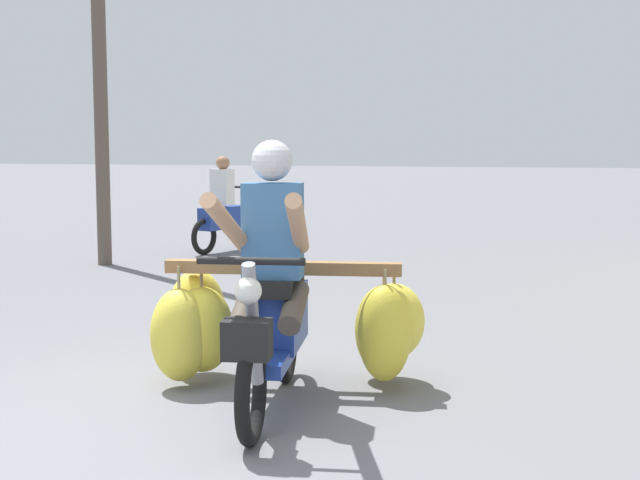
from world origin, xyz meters
name	(u,v)px	position (x,y,z in m)	size (l,w,h in m)	color
ground_plane	(95,447)	(0.00, 0.00, 0.00)	(120.00, 120.00, 0.00)	slate
motorbike_main_loaded	(280,316)	(0.58, 1.23, 0.49)	(1.82, 1.94, 1.58)	black
motorbike_distant_ahead_left	(225,213)	(-2.60, 7.84, 0.57)	(0.63, 1.59, 1.40)	black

